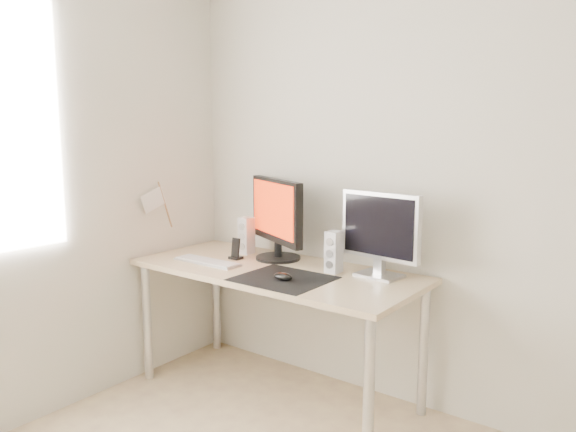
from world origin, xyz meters
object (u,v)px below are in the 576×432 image
Objects in this scene: keyboard at (207,262)px; speaker_right at (334,252)px; main_monitor at (276,216)px; mouse at (283,277)px; second_monitor at (380,230)px; desk at (276,282)px; phone_dock at (236,253)px; speaker_left at (246,236)px.

speaker_right is at bearing 20.19° from keyboard.
main_monitor is 2.33× the size of speaker_right.
second_monitor reaches higher than mouse.
desk is 0.37m from speaker_right.
speaker_right is (-0.23, -0.07, -0.13)m from second_monitor.
phone_dock is at bearing -145.86° from main_monitor.
mouse is at bearing -111.55° from speaker_right.
speaker_left is 0.66m from speaker_right.
main_monitor is at bearing 172.98° from speaker_right.
main_monitor is at bearing 34.14° from phone_dock.
speaker_left and speaker_right have the same top height.
desk is 0.34m from phone_dock.
keyboard is at bearing 176.12° from mouse.
speaker_left is (-0.54, 0.35, 0.09)m from mouse.
main_monitor is 0.32m from phone_dock.
phone_dock is at bearing -74.06° from speaker_left.
phone_dock is at bearing 157.58° from mouse.
keyboard reaches higher than desk.
speaker_right reaches higher than desk.
speaker_left is (-0.89, -0.01, -0.13)m from second_monitor.
phone_dock is (-0.50, 0.21, 0.02)m from mouse.
speaker_right is 1.80× the size of phone_dock.
phone_dock is (-0.85, -0.15, -0.20)m from second_monitor.
main_monitor is 1.22× the size of keyboard.
main_monitor reaches higher than speaker_left.
desk is 13.03× the size of phone_dock.
desk is 0.64m from second_monitor.
main_monitor is 4.19× the size of phone_dock.
second_monitor is 3.68× the size of phone_dock.
second_monitor is at bearing 16.75° from speaker_right.
speaker_right is at bearing -5.13° from speaker_left.
main_monitor is 0.28m from speaker_left.
phone_dock reaches higher than keyboard.
mouse is at bearing -32.64° from speaker_left.
phone_dock reaches higher than mouse.
main_monitor is at bearing -178.44° from second_monitor.
main_monitor is (-0.31, 0.34, 0.23)m from mouse.
speaker_left is 0.52× the size of keyboard.
speaker_left is (-0.36, 0.17, 0.19)m from desk.
mouse is 0.51m from main_monitor.
phone_dock is at bearing 174.21° from desk.
second_monitor is (0.53, 0.18, 0.32)m from desk.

